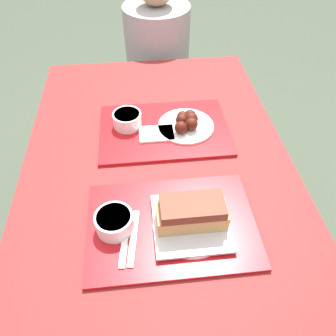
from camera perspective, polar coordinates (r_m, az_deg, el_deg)
ground_plane at (r=1.66m, az=-0.83°, el=-20.45°), size 12.00×12.00×0.00m
picnic_table at (r=1.08m, az=-1.20°, el=-6.41°), size 0.88×1.56×0.76m
picnic_bench_far at (r=2.01m, az=-3.74°, el=11.54°), size 0.84×0.28×0.45m
tray_near at (r=0.91m, az=0.63°, el=-9.88°), size 0.46×0.32×0.01m
tray_far at (r=1.19m, az=-0.68°, el=6.67°), size 0.46×0.32×0.01m
bowl_coleslaw_near at (r=0.89m, az=-9.34°, el=-9.16°), size 0.10×0.10×0.05m
brisket_sandwich_plate at (r=0.87m, az=4.12°, el=-8.48°), size 0.21×0.21×0.10m
plastic_fork_near at (r=0.88m, az=-7.49°, el=-12.05°), size 0.04×0.17×0.00m
plastic_knife_near at (r=0.88m, az=-6.03°, el=-11.95°), size 0.04×0.17×0.00m
bowl_coleslaw_far at (r=1.19m, az=-7.11°, el=8.48°), size 0.10×0.10×0.05m
wings_plate_far at (r=1.18m, az=3.21°, el=7.91°), size 0.20×0.20×0.06m
napkin_far at (r=1.15m, az=-2.02°, el=5.99°), size 0.12×0.08×0.01m
person_seated_across at (r=1.84m, az=-1.88°, el=20.35°), size 0.33×0.33×0.65m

